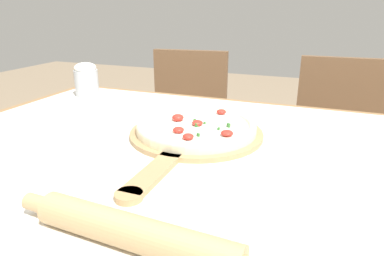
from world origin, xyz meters
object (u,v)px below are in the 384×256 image
at_px(pizza, 196,126).
at_px(rolling_pin, 135,233).
at_px(flour_cup, 86,79).
at_px(chair_left, 186,126).
at_px(chair_right, 337,146).
at_px(pizza_peel, 193,136).

height_order(pizza, rolling_pin, same).
bearing_deg(flour_cup, chair_left, 71.44).
xyz_separation_m(pizza, flour_cup, (-0.52, 0.24, 0.04)).
xyz_separation_m(chair_left, chair_right, (0.72, 0.00, 0.00)).
bearing_deg(flour_cup, pizza, -25.06).
bearing_deg(pizza, rolling_pin, -80.33).
relative_size(pizza_peel, chair_left, 0.59).
height_order(chair_right, flour_cup, flour_cup).
bearing_deg(rolling_pin, chair_right, 75.83).
height_order(rolling_pin, chair_right, chair_right).
xyz_separation_m(pizza, chair_right, (0.38, 0.76, -0.29)).
relative_size(pizza, flour_cup, 2.47).
xyz_separation_m(rolling_pin, chair_right, (0.30, 1.20, -0.29)).
distance_m(chair_right, flour_cup, 1.08).
xyz_separation_m(pizza_peel, pizza, (0.00, 0.02, 0.02)).
relative_size(chair_left, chair_right, 1.00).
bearing_deg(chair_left, rolling_pin, -77.57).
distance_m(pizza_peel, pizza, 0.03).
height_order(pizza, chair_left, chair_left).
relative_size(pizza, chair_left, 0.34).
bearing_deg(rolling_pin, pizza, 99.67).
height_order(pizza_peel, flour_cup, flour_cup).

